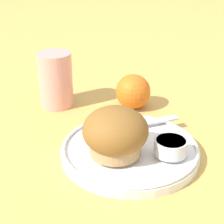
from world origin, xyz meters
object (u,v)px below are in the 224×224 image
muffin (115,133)px  juice_glass (56,80)px  butter_knife (137,125)px  orange_fruit (133,92)px

muffin → juice_glass: 0.24m
butter_knife → juice_glass: bearing=120.5°
muffin → orange_fruit: (0.05, 0.20, -0.02)m
orange_fruit → juice_glass: size_ratio=0.63×
orange_fruit → muffin: bearing=-104.8°
muffin → butter_knife: 0.10m
muffin → butter_knife: bearing=61.8°
juice_glass → muffin: bearing=-65.0°
juice_glass → butter_knife: bearing=-43.0°
muffin → juice_glass: bearing=115.0°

